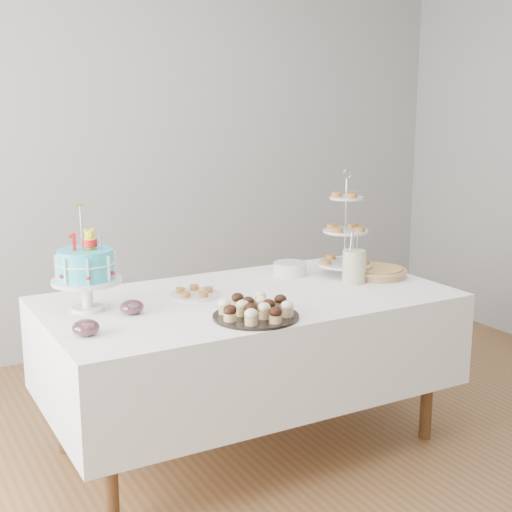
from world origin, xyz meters
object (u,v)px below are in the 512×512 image
pie (377,272)px  tiered_stand (346,232)px  plate_stack (290,269)px  utensil_pitcher (354,265)px  cupcake_tray (256,309)px  table (248,341)px  jam_bowl_a (86,328)px  pastry_plate (195,293)px  birthday_cake (87,282)px  jam_bowl_b (132,307)px

pie → tiered_stand: 0.27m
pie → plate_stack: 0.46m
plate_stack → utensil_pitcher: (0.20, -0.30, 0.06)m
cupcake_tray → utensil_pitcher: utensil_pitcher is taller
table → cupcake_tray: 0.44m
cupcake_tray → jam_bowl_a: (-0.70, 0.13, -0.01)m
cupcake_tray → pie: size_ratio=1.19×
plate_stack → pastry_plate: (-0.62, -0.13, -0.02)m
tiered_stand → utensil_pitcher: (-0.06, -0.15, -0.14)m
pie → pastry_plate: pie is taller
birthday_cake → utensil_pitcher: bearing=4.7°
table → pie: pie is taller
cupcake_tray → plate_stack: size_ratio=2.11×
pie → utensil_pitcher: 0.20m
jam_bowl_a → tiered_stand: bearing=11.8°
pastry_plate → utensil_pitcher: size_ratio=0.93×
birthday_cake → jam_bowl_b: birthday_cake is taller
tiered_stand → utensil_pitcher: size_ratio=2.18×
birthday_cake → pie: birthday_cake is taller
jam_bowl_b → table: bearing=1.0°
tiered_stand → jam_bowl_a: 1.53m
birthday_cake → jam_bowl_a: 0.36m
pie → jam_bowl_b: bearing=-179.7°
tiered_stand → jam_bowl_a: tiered_stand is taller
tiered_stand → utensil_pitcher: tiered_stand is taller
tiered_stand → jam_bowl_b: 1.25m
plate_stack → utensil_pitcher: size_ratio=0.69×
table → cupcake_tray: (-0.14, -0.32, 0.27)m
tiered_stand → plate_stack: bearing=150.8°
pie → utensil_pitcher: utensil_pitcher is taller
plate_stack → pastry_plate: 0.63m
jam_bowl_b → utensil_pitcher: bearing=-1.6°
birthday_cake → utensil_pitcher: 1.33m
birthday_cake → plate_stack: size_ratio=2.66×
table → pie: size_ratio=6.14×
plate_stack → pie: bearing=-34.0°
pie → birthday_cake: bearing=174.8°
birthday_cake → pie: size_ratio=1.51×
pie → table: bearing=179.8°
pastry_plate → jam_bowl_b: (-0.36, -0.13, 0.01)m
pie → tiered_stand: bearing=137.7°
birthday_cake → plate_stack: 1.14m
jam_bowl_b → utensil_pitcher: 1.17m
table → plate_stack: plate_stack is taller
pie → tiered_stand: tiered_stand is taller
table → tiered_stand: (0.64, 0.11, 0.46)m
pie → plate_stack: size_ratio=1.77×
pie → cupcake_tray: bearing=-160.6°
birthday_cake → cupcake_tray: bearing=-25.2°
tiered_stand → utensil_pitcher: 0.22m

